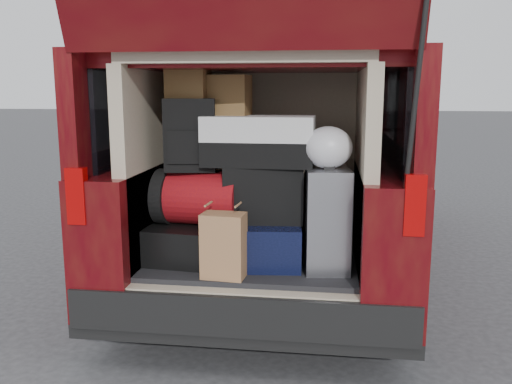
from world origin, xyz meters
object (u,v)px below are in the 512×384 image
Objects in this scene: backpack at (190,135)px; twotone_duffel at (259,141)px; red_duffel at (199,197)px; silver_roller at (327,218)px; black_soft_case at (264,193)px; black_hardshell at (187,240)px; navy_hardshell at (261,240)px; kraft_bag at (224,246)px.

backpack reaches higher than twotone_duffel.
silver_roller is at bearing 0.95° from red_duffel.
silver_roller is at bearing -15.20° from black_soft_case.
black_soft_case is 1.09× the size of backpack.
black_soft_case is at bearing 6.46° from red_duffel.
black_hardshell is 0.46m from navy_hardshell.
red_duffel is (0.09, -0.01, 0.27)m from black_hardshell.
twotone_duffel reaches higher than black_hardshell.
red_duffel reaches higher than black_hardshell.
navy_hardshell is 0.29m from black_soft_case.
black_soft_case is at bearing -41.21° from navy_hardshell.
silver_roller reaches higher than red_duffel.
red_duffel is 0.39m from black_soft_case.
navy_hardshell is 0.38m from kraft_bag.
backpack reaches higher than navy_hardshell.
black_soft_case is (0.02, -0.01, 0.29)m from navy_hardshell.
navy_hardshell is 1.35× the size of backpack.
silver_roller is (0.39, -0.09, 0.17)m from navy_hardshell.
black_soft_case is at bearing -24.83° from twotone_duffel.
navy_hardshell is 0.45m from red_duffel.
silver_roller is 0.91× the size of twotone_duffel.
backpack is (-0.43, -0.02, 0.34)m from black_soft_case.
twotone_duffel reaches higher than navy_hardshell.
black_soft_case is at bearing -6.53° from backpack.
twotone_duffel is at bearing 169.58° from navy_hardshell.
red_duffel is (-0.37, -0.02, 0.26)m from navy_hardshell.
twotone_duffel is at bearing 5.86° from black_hardshell.
backpack is at bearing 170.61° from silver_roller.
silver_roller is at bearing 29.97° from kraft_bag.
backpack is at bearing -153.86° from red_duffel.
silver_roller is 1.16× the size of red_duffel.
silver_roller reaches higher than kraft_bag.
black_soft_case reaches higher than kraft_bag.
twotone_duffel reaches higher than kraft_bag.
backpack is at bearing -29.07° from black_hardshell.
navy_hardshell is 0.60m from twotone_duffel.
twotone_duffel reaches higher than red_duffel.
silver_roller is at bearing -17.86° from navy_hardshell.
kraft_bag is 0.66m from twotone_duffel.
backpack is at bearing 134.81° from kraft_bag.
twotone_duffel reaches higher than silver_roller.
black_hardshell is 1.08× the size of red_duffel.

